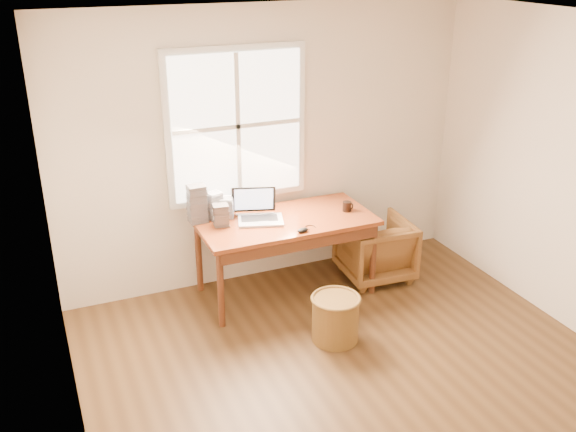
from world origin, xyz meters
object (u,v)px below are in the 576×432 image
object	(u,v)px
coffee_mug	(347,206)
cd_stack_a	(214,206)
desk	(286,221)
laptop	(260,204)
wicker_stool	(335,319)
armchair	(375,249)

from	to	relation	value
coffee_mug	cd_stack_a	xyz separation A→B (m)	(-1.19, 0.32, 0.08)
desk	coffee_mug	world-z (taller)	coffee_mug
laptop	coffee_mug	world-z (taller)	laptop
desk	coffee_mug	distance (m)	0.61
wicker_stool	laptop	distance (m)	1.22
wicker_stool	cd_stack_a	xyz separation A→B (m)	(-0.65, 1.17, 0.68)
armchair	coffee_mug	size ratio (longest dim) A/B	7.16
desk	wicker_stool	bearing A→B (deg)	-85.85
laptop	desk	bearing A→B (deg)	9.50
laptop	armchair	bearing A→B (deg)	12.43
armchair	coffee_mug	distance (m)	0.59
armchair	desk	bearing A→B (deg)	0.14
laptop	wicker_stool	bearing A→B (deg)	-55.25
coffee_mug	laptop	bearing A→B (deg)	168.53
coffee_mug	armchair	bearing A→B (deg)	-7.67
desk	coffee_mug	bearing A→B (deg)	-5.10
desk	armchair	distance (m)	1.02
armchair	cd_stack_a	size ratio (longest dim) A/B	2.64
cd_stack_a	desk	bearing A→B (deg)	-24.25
armchair	wicker_stool	size ratio (longest dim) A/B	1.71
armchair	cd_stack_a	xyz separation A→B (m)	(-1.51, 0.33, 0.57)
cd_stack_a	laptop	bearing A→B (deg)	-33.18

